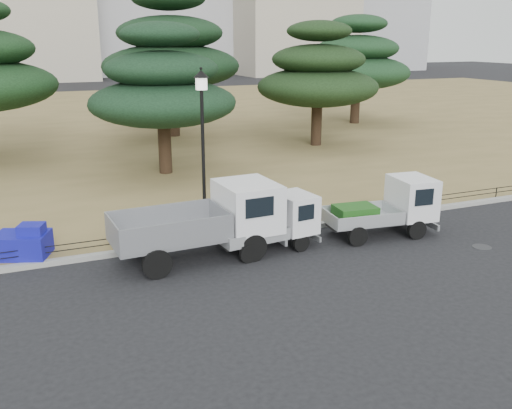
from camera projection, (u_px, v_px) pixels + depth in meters
name	position (u px, v px, depth m)	size (l,w,h in m)	color
ground	(282.00, 264.00, 16.84)	(220.00, 220.00, 0.00)	black
lawn	(111.00, 123.00, 43.84)	(120.00, 56.00, 0.15)	olive
curb	(249.00, 235.00, 19.11)	(120.00, 0.25, 0.16)	gray
truck_large	(207.00, 219.00, 17.08)	(5.10, 2.24, 2.19)	black
truck_kei_front	(274.00, 224.00, 17.84)	(3.33, 1.71, 1.69)	black
truck_kei_rear	(387.00, 207.00, 19.12)	(3.81, 1.92, 1.92)	black
street_lamp	(202.00, 127.00, 17.80)	(0.48, 0.48, 5.34)	black
pipe_fence	(247.00, 223.00, 19.15)	(38.00, 0.04, 0.40)	black
tarp_pile	(23.00, 243.00, 16.95)	(1.81, 1.59, 1.01)	#1617AB
manhole	(482.00, 247.00, 18.21)	(0.60, 0.60, 0.01)	#2D2D30
pine_center_left	(162.00, 88.00, 26.38)	(6.88, 6.88, 7.00)	black
pine_center_right	(170.00, 51.00, 36.29)	(8.81, 8.81, 9.35)	black
pine_east_near	(318.00, 75.00, 33.41)	(7.16, 7.16, 7.24)	black
pine_east_far	(357.00, 61.00, 42.12)	(7.85, 7.85, 7.88)	black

